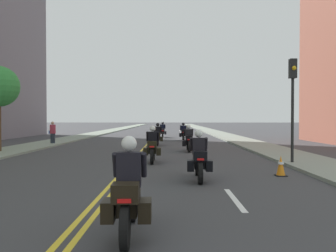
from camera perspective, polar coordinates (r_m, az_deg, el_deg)
ground_plane at (r=48.43m, az=-1.58°, el=-1.11°), size 264.00×264.00×0.00m
sidewalk_left at (r=49.30m, az=-10.62°, el=-1.02°), size 2.77×144.00×0.12m
sidewalk_right at (r=48.79m, az=7.56°, el=-1.03°), size 2.77×144.00×0.12m
centreline_yellow_inner at (r=48.44m, az=-1.72°, el=-1.10°), size 0.12×132.00×0.01m
centreline_yellow_outer at (r=48.43m, az=-1.44°, el=-1.10°), size 0.12×132.00×0.01m
lane_dashes_white at (r=29.47m, az=3.37°, el=-2.58°), size 0.14×56.40×0.01m
motorcycle_0 at (r=5.91m, az=-6.42°, el=-11.22°), size 0.77×2.14×1.65m
motorcycle_1 at (r=11.10m, az=5.06°, el=-5.48°), size 0.77×2.26×1.60m
motorcycle_2 at (r=15.58m, az=-2.53°, el=-3.54°), size 0.76×2.23×1.63m
motorcycle_3 at (r=20.81m, az=3.36°, el=-2.39°), size 0.76×2.17×1.59m
motorcycle_4 at (r=25.38m, az=-1.69°, el=-1.67°), size 0.76×2.14×1.64m
motorcycle_5 at (r=31.05m, az=2.52°, el=-1.17°), size 0.77×2.18×1.60m
motorcycle_6 at (r=36.01m, az=-0.87°, el=-0.86°), size 0.76×2.23×1.63m
traffic_cone_0 at (r=12.52m, az=17.89°, el=-6.20°), size 0.37×0.37×0.69m
traffic_light_near at (r=15.60m, az=19.64°, el=5.32°), size 0.28×0.38×4.44m
pedestrian_0 at (r=27.44m, az=-18.28°, el=-1.05°), size 0.50×0.27×1.74m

